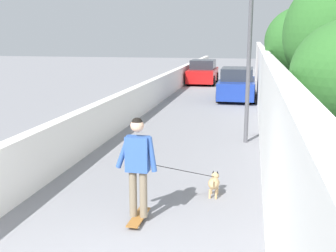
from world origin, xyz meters
TOP-DOWN VIEW (x-y plane):
  - ground_plane at (14.00, 0.00)m, footprint 80.00×80.00m
  - wall_left at (12.00, 2.37)m, footprint 48.00×0.30m
  - fence_right at (12.00, -2.37)m, footprint 48.00×0.30m
  - tree_right_near at (7.50, -3.94)m, footprint 2.53×2.53m
  - tree_right_mid at (13.00, -3.82)m, footprint 2.93×2.93m
  - tree_right_far at (19.00, -3.77)m, footprint 1.87×1.87m
  - lamp_post at (7.85, -1.82)m, footprint 0.36×0.36m
  - skateboard at (2.12, -0.15)m, footprint 0.80×0.21m
  - person_skateboarder at (2.12, -0.15)m, footprint 0.23×0.71m
  - dog at (3.50, -1.28)m, footprint 1.68×1.26m
  - car_near at (16.37, -1.22)m, footprint 4.01×1.80m
  - car_far at (22.83, 1.22)m, footprint 3.88×1.80m

SIDE VIEW (x-z plane):
  - ground_plane at x=14.00m, z-range 0.00..0.00m
  - skateboard at x=2.12m, z-range 0.03..0.11m
  - dog at x=3.50m, z-range -0.25..0.80m
  - wall_left at x=12.00m, z-range 0.00..1.18m
  - car_far at x=22.83m, z-range -0.06..1.48m
  - car_near at x=16.37m, z-range -0.06..1.48m
  - person_skateboarder at x=2.12m, z-range 0.23..1.93m
  - fence_right at x=12.00m, z-range 0.00..2.50m
  - tree_right_far at x=19.00m, z-range 0.88..4.57m
  - tree_right_mid at x=13.00m, z-range 0.75..4.97m
  - tree_right_near at x=7.50m, z-range 0.82..5.42m
  - lamp_post at x=7.85m, z-range 0.83..5.60m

